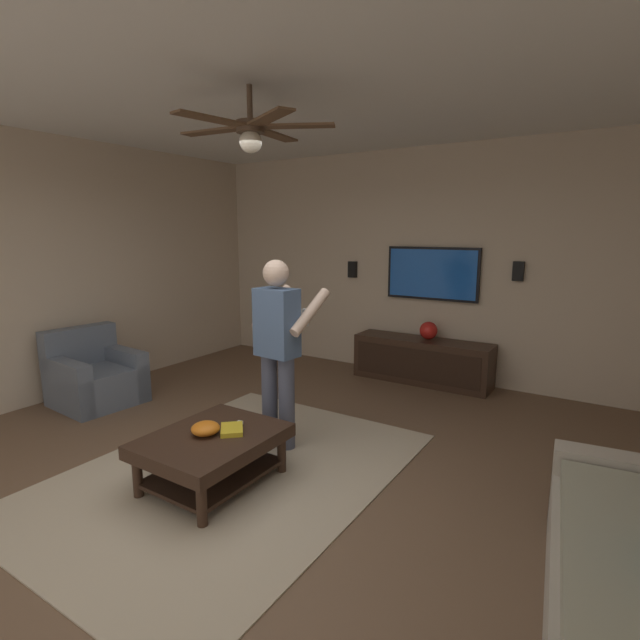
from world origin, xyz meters
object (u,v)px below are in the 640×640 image
media_console (422,361)px  vase_round (429,330)px  wall_speaker_right (353,269)px  remote_white (236,425)px  tv (432,274)px  book (232,429)px  person_standing (278,343)px  coffee_table (212,448)px  ceiling_fan (252,131)px  armchair (95,378)px  bowl (206,428)px  wall_speaker_left (518,271)px

media_console → vase_round: vase_round is taller
media_console → wall_speaker_right: (0.25, 1.14, 1.07)m
remote_white → vase_round: vase_round is taller
tv → book: 3.48m
tv → person_standing: (-2.64, 0.40, -0.41)m
media_console → vase_round: bearing=129.1°
coffee_table → ceiling_fan: 2.31m
coffee_table → tv: bearing=-6.6°
tv → vase_round: 0.72m
armchair → wall_speaker_right: size_ratio=3.93×
bowl → book: bowl is taller
remote_white → person_standing: bearing=174.6°
person_standing → wall_speaker_left: size_ratio=7.45×
coffee_table → wall_speaker_left: (3.46, -1.41, 1.13)m
book → vase_round: (3.14, -0.36, 0.24)m
armchair → media_console: armchair is taller
armchair → tv: 4.14m
coffee_table → ceiling_fan: size_ratio=0.83×
coffee_table → remote_white: remote_white is taller
coffee_table → remote_white: (0.19, -0.06, 0.12)m
coffee_table → vase_round: vase_round is taller
media_console → bowl: size_ratio=8.11×
tv → wall_speaker_right: 1.14m
coffee_table → vase_round: (3.25, -0.46, 0.36)m
media_console → wall_speaker_right: 1.59m
book → vase_round: vase_round is taller
person_standing → wall_speaker_left: (2.65, -1.41, 0.49)m
media_console → wall_speaker_right: bearing=-102.5°
wall_speaker_right → book: bearing=-166.0°
coffee_table → person_standing: person_standing is taller
armchair → ceiling_fan: (-0.17, -2.48, 2.29)m
armchair → coffee_table: size_ratio=0.86×
media_console → bowl: 3.27m
person_standing → ceiling_fan: bearing=-159.3°
tv → person_standing: size_ratio=0.72×
person_standing → remote_white: person_standing is taller
media_console → book: 3.12m
vase_round → wall_speaker_left: wall_speaker_left is taller
coffee_table → person_standing: 1.03m
coffee_table → wall_speaker_left: bearing=-22.2°
remote_white → ceiling_fan: bearing=151.8°
tv → wall_speaker_right: (0.01, 1.14, 0.00)m
armchair → bowl: size_ratio=4.12×
remote_white → wall_speaker_left: wall_speaker_left is taller
bowl → wall_speaker_right: size_ratio=0.95×
coffee_table → bowl: bowl is taller
armchair → tv: bearing=50.3°
wall_speaker_left → bowl: bearing=157.5°
armchair → tv: tv is taller
armchair → remote_white: armchair is taller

